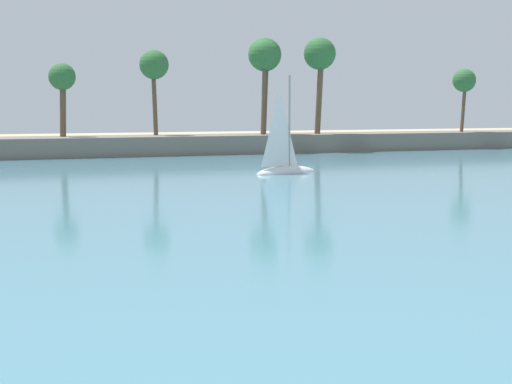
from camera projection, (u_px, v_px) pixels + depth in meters
name	position (u px, v px, depth m)	size (l,w,h in m)	color
sea	(62.00, 167.00, 56.71)	(220.00, 101.73, 0.06)	teal
palm_headland	(44.00, 131.00, 66.48)	(110.11, 6.00, 13.23)	slate
sailboat_near_shore	(285.00, 164.00, 50.81)	(5.05, 2.73, 7.02)	white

